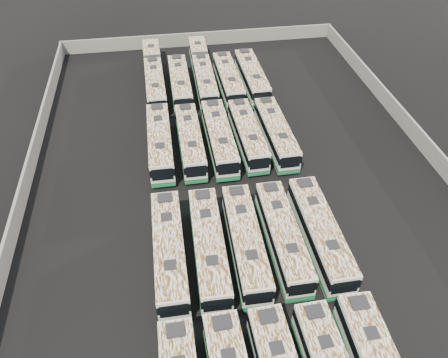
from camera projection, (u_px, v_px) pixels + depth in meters
ground at (241, 188)px, 46.54m from camera, size 140.00×140.00×0.00m
perimeter_wall at (241, 181)px, 45.81m from camera, size 45.20×73.20×2.20m
bus_midfront_far_left at (169, 251)px, 37.83m from camera, size 2.67×12.32×3.47m
bus_midfront_left at (209, 247)px, 38.19m from camera, size 2.88×12.29×3.45m
bus_midfront_center at (245, 242)px, 38.64m from camera, size 2.82×12.19×3.42m
bus_midfront_right at (283, 236)px, 39.19m from camera, size 2.55×11.90×3.35m
bus_midfront_far_right at (320, 233)px, 39.41m from camera, size 2.63×12.30×3.47m
bus_midback_far_left at (160, 142)px, 49.79m from camera, size 2.67×12.31×3.47m
bus_midback_left at (190, 141)px, 50.10m from camera, size 2.54×11.87×3.34m
bus_midback_center at (219, 138)px, 50.47m from camera, size 2.69×12.30×3.46m
bus_midback_right at (248, 135)px, 51.05m from camera, size 2.73×11.81×3.31m
bus_midback_far_right at (276, 133)px, 51.25m from camera, size 2.70×11.94×3.35m
bus_back_far_left at (154, 75)px, 62.14m from camera, size 2.72×18.26×3.31m
bus_back_left at (180, 83)px, 60.21m from camera, size 2.57×11.98×3.37m
bus_back_center at (203, 71)px, 62.90m from camera, size 2.77×18.26×3.30m
bus_back_right at (228, 80)px, 60.95m from camera, size 2.66×11.99×3.37m
bus_back_far_right at (252, 77)px, 61.40m from camera, size 2.71×12.32×3.46m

